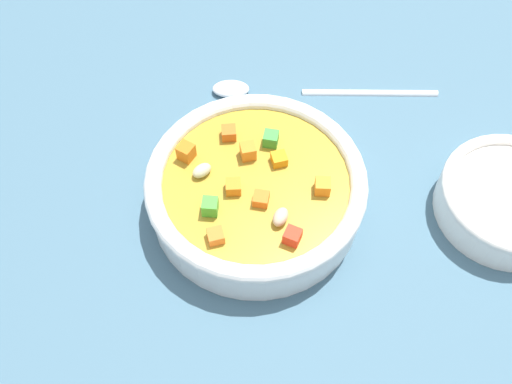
% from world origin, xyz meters
% --- Properties ---
extents(ground_plane, '(1.40, 1.40, 0.02)m').
position_xyz_m(ground_plane, '(0.00, 0.00, -0.01)').
color(ground_plane, '#42667A').
extents(soup_bowl_main, '(0.20, 0.20, 0.06)m').
position_xyz_m(soup_bowl_main, '(-0.00, -0.00, 0.03)').
color(soup_bowl_main, white).
rests_on(soup_bowl_main, ground_plane).
extents(spoon, '(0.12, 0.22, 0.01)m').
position_xyz_m(spoon, '(-0.10, 0.10, 0.00)').
color(spoon, silver).
rests_on(spoon, ground_plane).
extents(side_bowl_small, '(0.13, 0.13, 0.04)m').
position_xyz_m(side_bowl_small, '(0.11, 0.20, 0.02)').
color(side_bowl_small, white).
rests_on(side_bowl_small, ground_plane).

